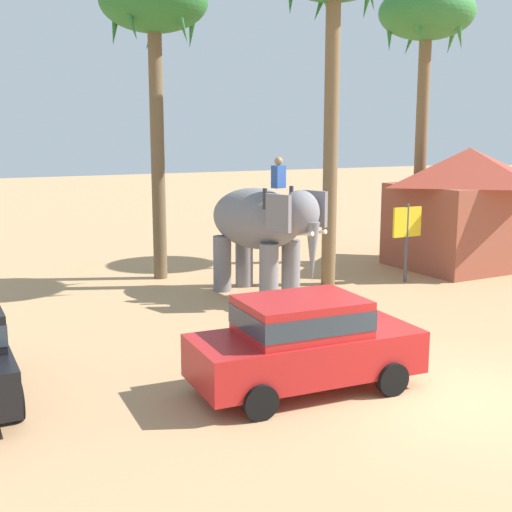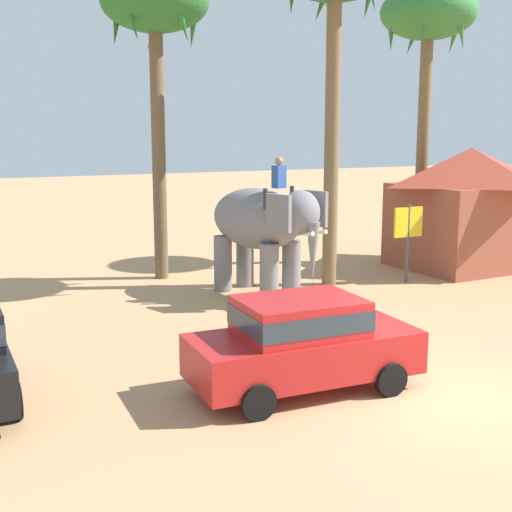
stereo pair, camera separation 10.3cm
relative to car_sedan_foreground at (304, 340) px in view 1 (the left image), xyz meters
name	(u,v)px [view 1 (the left image)]	position (x,y,z in m)	size (l,w,h in m)	color
ground_plane	(446,399)	(2.02, -1.45, -0.93)	(120.00, 120.00, 0.00)	tan
car_sedan_foreground	(304,340)	(0.00, 0.00, 0.00)	(4.16, 2.00, 1.70)	red
elephant_with_mahout	(262,225)	(2.56, 6.73, 1.06)	(2.62, 4.01, 3.88)	slate
palm_tree_behind_elephant	(154,12)	(0.70, 10.14, 7.05)	(3.20, 3.20, 9.19)	brown
palm_tree_left_of_road	(426,23)	(9.77, 8.89, 7.18)	(3.20, 3.20, 9.33)	brown
roadside_hut	(467,204)	(10.60, 7.39, 1.20)	(5.18, 4.41, 4.00)	#994C38
signboard_yellow	(407,227)	(7.23, 6.30, 0.76)	(1.00, 0.10, 2.40)	#4C4C51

